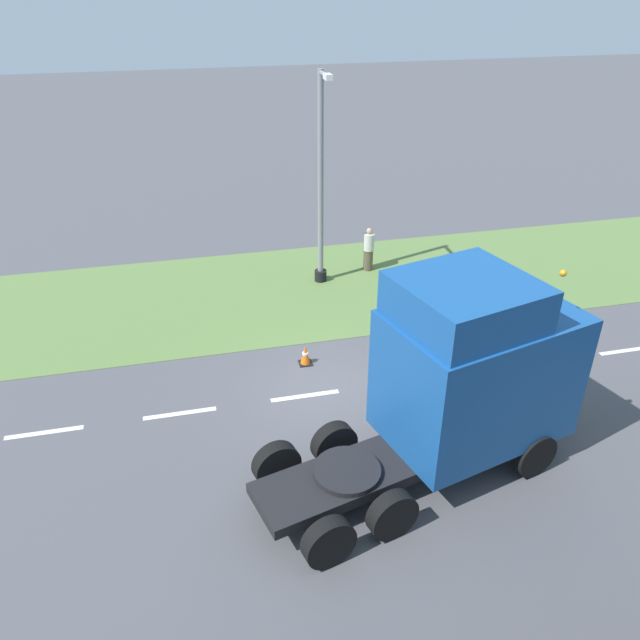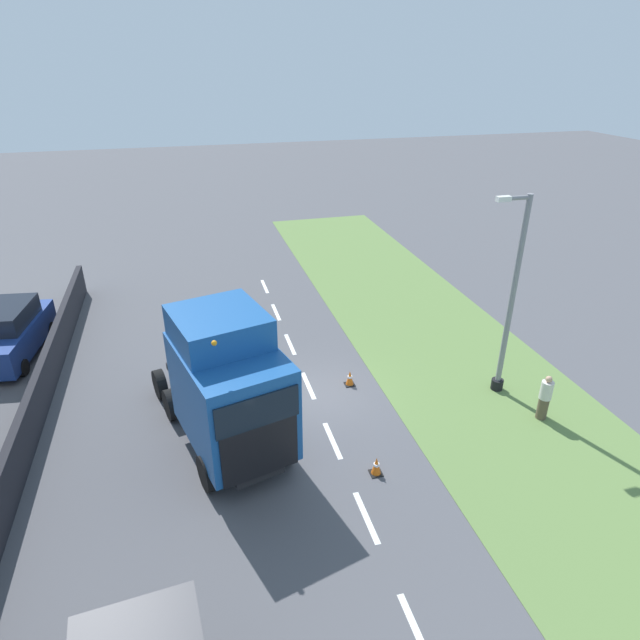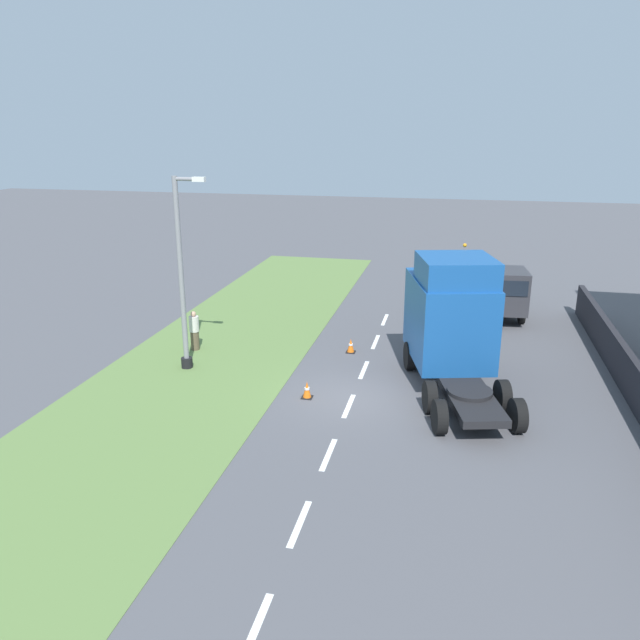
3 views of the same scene
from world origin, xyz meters
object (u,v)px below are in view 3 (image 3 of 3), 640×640
Objects in this scene: pedestrian at (194,331)px; traffic_cone_trailing at (351,346)px; lamp_post at (183,286)px; flatbed_truck at (500,292)px; lorry_cab at (451,320)px; traffic_cone_lead at (307,390)px.

traffic_cone_trailing is at bearing 9.90° from pedestrian.
flatbed_truck is at bearing 37.50° from lamp_post.
traffic_cone_trailing is at bearing 27.82° from lamp_post.
pedestrian is at bearing 24.97° from flatbed_truck.
lorry_cab is 4.83m from traffic_cone_trailing.
traffic_cone_lead is (5.53, -3.53, -0.51)m from pedestrian.
lorry_cab is 10.22m from pedestrian.
lamp_post is 4.34× the size of pedestrian.
traffic_cone_trailing is (5.65, 2.98, -2.88)m from lamp_post.
pedestrian is at bearing 106.06° from lamp_post.
lamp_post is 7.01m from traffic_cone_trailing.
traffic_cone_lead is 1.00× the size of traffic_cone_trailing.
traffic_cone_trailing is (-5.98, -5.95, -1.04)m from flatbed_truck.
pedestrian is 6.58m from traffic_cone_lead.
pedestrian is 6.31m from traffic_cone_trailing.
traffic_cone_lead is (-6.65, -10.55, -1.04)m from flatbed_truck.
traffic_cone_trailing is at bearing 39.81° from flatbed_truck.
lorry_cab reaches higher than traffic_cone_trailing.
lamp_post reaches higher than pedestrian.
traffic_cone_trailing is at bearing 136.85° from lorry_cab.
lamp_post is 12.16× the size of traffic_cone_lead.
traffic_cone_lead and traffic_cone_trailing have the same top height.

